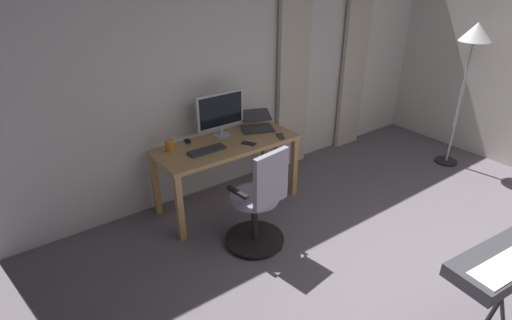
{
  "coord_description": "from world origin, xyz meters",
  "views": [
    {
      "loc": [
        2.61,
        0.66,
        2.46
      ],
      "look_at": [
        0.69,
        -1.98,
        0.79
      ],
      "focal_mm": 28.64,
      "sensor_mm": 36.0,
      "label": 1
    }
  ],
  "objects_px": {
    "cell_phone_by_monitor": "(249,143)",
    "office_chair": "(260,204)",
    "floor_lamp": "(473,45)",
    "computer_mouse": "(188,141)",
    "cell_phone_face_up": "(280,136)",
    "computer_monitor": "(220,112)",
    "mug_tea": "(169,146)",
    "computer_keyboard": "(207,150)",
    "laptop": "(257,124)",
    "desk": "(227,151)"
  },
  "relations": [
    {
      "from": "computer_monitor",
      "to": "floor_lamp",
      "type": "bearing_deg",
      "value": 159.42
    },
    {
      "from": "computer_mouse",
      "to": "desk",
      "type": "bearing_deg",
      "value": 142.73
    },
    {
      "from": "cell_phone_by_monitor",
      "to": "office_chair",
      "type": "bearing_deg",
      "value": 32.68
    },
    {
      "from": "cell_phone_by_monitor",
      "to": "mug_tea",
      "type": "bearing_deg",
      "value": -54.31
    },
    {
      "from": "office_chair",
      "to": "computer_monitor",
      "type": "distance_m",
      "value": 1.13
    },
    {
      "from": "desk",
      "to": "cell_phone_by_monitor",
      "type": "distance_m",
      "value": 0.25
    },
    {
      "from": "office_chair",
      "to": "laptop",
      "type": "distance_m",
      "value": 1.15
    },
    {
      "from": "computer_mouse",
      "to": "laptop",
      "type": "bearing_deg",
      "value": 171.54
    },
    {
      "from": "cell_phone_by_monitor",
      "to": "floor_lamp",
      "type": "height_order",
      "value": "floor_lamp"
    },
    {
      "from": "office_chair",
      "to": "mug_tea",
      "type": "relative_size",
      "value": 7.57
    },
    {
      "from": "cell_phone_face_up",
      "to": "floor_lamp",
      "type": "height_order",
      "value": "floor_lamp"
    },
    {
      "from": "laptop",
      "to": "cell_phone_face_up",
      "type": "height_order",
      "value": "laptop"
    },
    {
      "from": "cell_phone_face_up",
      "to": "mug_tea",
      "type": "xyz_separation_m",
      "value": [
        1.09,
        -0.37,
        0.05
      ]
    },
    {
      "from": "desk",
      "to": "computer_keyboard",
      "type": "xyz_separation_m",
      "value": [
        0.26,
        0.06,
        0.11
      ]
    },
    {
      "from": "laptop",
      "to": "floor_lamp",
      "type": "distance_m",
      "value": 2.67
    },
    {
      "from": "desk",
      "to": "computer_mouse",
      "type": "relative_size",
      "value": 14.73
    },
    {
      "from": "cell_phone_by_monitor",
      "to": "mug_tea",
      "type": "height_order",
      "value": "mug_tea"
    },
    {
      "from": "desk",
      "to": "computer_monitor",
      "type": "height_order",
      "value": "computer_monitor"
    },
    {
      "from": "laptop",
      "to": "mug_tea",
      "type": "height_order",
      "value": "laptop"
    },
    {
      "from": "office_chair",
      "to": "computer_monitor",
      "type": "bearing_deg",
      "value": 69.48
    },
    {
      "from": "computer_mouse",
      "to": "computer_monitor",
      "type": "bearing_deg",
      "value": 172.94
    },
    {
      "from": "computer_monitor",
      "to": "computer_mouse",
      "type": "distance_m",
      "value": 0.45
    },
    {
      "from": "cell_phone_by_monitor",
      "to": "mug_tea",
      "type": "relative_size",
      "value": 1.08
    },
    {
      "from": "office_chair",
      "to": "laptop",
      "type": "xyz_separation_m",
      "value": [
        -0.63,
        -0.91,
        0.32
      ]
    },
    {
      "from": "computer_mouse",
      "to": "cell_phone_face_up",
      "type": "distance_m",
      "value": 0.97
    },
    {
      "from": "office_chair",
      "to": "computer_mouse",
      "type": "relative_size",
      "value": 10.12
    },
    {
      "from": "computer_monitor",
      "to": "computer_keyboard",
      "type": "bearing_deg",
      "value": 38.54
    },
    {
      "from": "computer_monitor",
      "to": "computer_mouse",
      "type": "xyz_separation_m",
      "value": [
        0.38,
        -0.05,
        -0.24
      ]
    },
    {
      "from": "computer_keyboard",
      "to": "floor_lamp",
      "type": "distance_m",
      "value": 3.3
    },
    {
      "from": "mug_tea",
      "to": "cell_phone_face_up",
      "type": "bearing_deg",
      "value": 161.18
    },
    {
      "from": "desk",
      "to": "computer_monitor",
      "type": "relative_size",
      "value": 2.7
    },
    {
      "from": "computer_mouse",
      "to": "cell_phone_by_monitor",
      "type": "relative_size",
      "value": 0.69
    },
    {
      "from": "computer_mouse",
      "to": "floor_lamp",
      "type": "height_order",
      "value": "floor_lamp"
    },
    {
      "from": "office_chair",
      "to": "mug_tea",
      "type": "bearing_deg",
      "value": 104.36
    },
    {
      "from": "office_chair",
      "to": "laptop",
      "type": "relative_size",
      "value": 2.3
    },
    {
      "from": "cell_phone_face_up",
      "to": "floor_lamp",
      "type": "relative_size",
      "value": 0.08
    },
    {
      "from": "computer_monitor",
      "to": "mug_tea",
      "type": "bearing_deg",
      "value": 2.58
    },
    {
      "from": "cell_phone_by_monitor",
      "to": "cell_phone_face_up",
      "type": "xyz_separation_m",
      "value": [
        -0.38,
        0.05,
        0.0
      ]
    },
    {
      "from": "computer_keyboard",
      "to": "floor_lamp",
      "type": "height_order",
      "value": "floor_lamp"
    },
    {
      "from": "desk",
      "to": "cell_phone_face_up",
      "type": "relative_size",
      "value": 10.23
    },
    {
      "from": "office_chair",
      "to": "floor_lamp",
      "type": "relative_size",
      "value": 0.57
    },
    {
      "from": "computer_keyboard",
      "to": "floor_lamp",
      "type": "bearing_deg",
      "value": 165.73
    },
    {
      "from": "laptop",
      "to": "cell_phone_face_up",
      "type": "distance_m",
      "value": 0.34
    },
    {
      "from": "computer_mouse",
      "to": "cell_phone_by_monitor",
      "type": "xyz_separation_m",
      "value": [
        -0.48,
        0.4,
        -0.01
      ]
    },
    {
      "from": "laptop",
      "to": "floor_lamp",
      "type": "relative_size",
      "value": 0.25
    },
    {
      "from": "cell_phone_face_up",
      "to": "office_chair",
      "type": "bearing_deg",
      "value": 63.49
    },
    {
      "from": "computer_monitor",
      "to": "laptop",
      "type": "distance_m",
      "value": 0.47
    },
    {
      "from": "cell_phone_by_monitor",
      "to": "floor_lamp",
      "type": "bearing_deg",
      "value": 135.67
    },
    {
      "from": "office_chair",
      "to": "cell_phone_face_up",
      "type": "distance_m",
      "value": 0.95
    },
    {
      "from": "computer_monitor",
      "to": "mug_tea",
      "type": "xyz_separation_m",
      "value": [
        0.61,
        0.03,
        -0.21
      ]
    }
  ]
}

